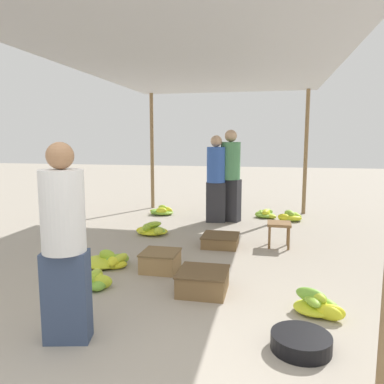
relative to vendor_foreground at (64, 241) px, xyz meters
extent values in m
cylinder|color=olive|center=(-1.14, 5.71, 0.49)|extent=(0.08, 0.08, 2.61)
cylinder|color=olive|center=(2.25, 5.71, 0.49)|extent=(0.08, 0.08, 2.61)
cube|color=#B2B2B7|center=(0.55, 2.75, 1.82)|extent=(3.79, 6.32, 0.04)
cube|color=#384766|center=(0.00, 0.00, -0.45)|extent=(0.38, 0.26, 0.73)
cylinder|color=white|center=(0.00, 0.00, 0.23)|extent=(0.40, 0.40, 0.63)
sphere|color=#9E704C|center=(0.00, 0.00, 0.65)|extent=(0.21, 0.21, 0.21)
cube|color=brown|center=(1.68, 3.03, -0.46)|extent=(0.34, 0.34, 0.04)
cylinder|color=brown|center=(1.54, 2.89, -0.65)|extent=(0.04, 0.04, 0.33)
cylinder|color=brown|center=(1.82, 2.89, -0.65)|extent=(0.04, 0.04, 0.33)
cylinder|color=brown|center=(1.54, 3.16, -0.65)|extent=(0.04, 0.04, 0.33)
cylinder|color=brown|center=(1.82, 3.16, -0.65)|extent=(0.04, 0.04, 0.33)
cylinder|color=black|center=(1.80, 0.24, -0.75)|extent=(0.46, 0.46, 0.12)
ellipsoid|color=#C2D229|center=(-0.31, 1.14, -0.71)|extent=(0.26, 0.33, 0.11)
ellipsoid|color=#76B337|center=(-0.21, 0.97, -0.76)|extent=(0.15, 0.22, 0.11)
ellipsoid|color=#81B835|center=(-0.44, 1.06, -0.73)|extent=(0.25, 0.17, 0.11)
ellipsoid|color=#9EC330|center=(-0.30, 1.05, -0.68)|extent=(0.12, 0.26, 0.09)
ellipsoid|color=#B7CE2B|center=(-0.20, 1.02, -0.74)|extent=(0.27, 0.20, 0.15)
ellipsoid|color=#9AC231|center=(-0.38, 0.98, -0.70)|extent=(0.28, 0.13, 0.12)
ellipsoid|color=#76B337|center=(-0.33, 1.02, -0.76)|extent=(0.41, 0.36, 0.10)
ellipsoid|color=yellow|center=(-0.30, 1.63, -0.77)|extent=(0.32, 0.28, 0.09)
ellipsoid|color=#99C131|center=(-0.46, 1.74, -0.69)|extent=(0.26, 0.17, 0.15)
ellipsoid|color=yellow|center=(-0.32, 1.60, -0.72)|extent=(0.14, 0.26, 0.10)
ellipsoid|color=yellow|center=(-0.34, 1.65, -0.74)|extent=(0.24, 0.21, 0.13)
ellipsoid|color=#85BA34|center=(-0.33, 1.75, -0.74)|extent=(0.33, 0.32, 0.15)
ellipsoid|color=#9EC330|center=(-0.74, 1.65, -0.77)|extent=(0.24, 0.36, 0.09)
ellipsoid|color=#B9CE2B|center=(-0.29, 1.74, -0.71)|extent=(0.15, 0.32, 0.09)
ellipsoid|color=#BFD12A|center=(-0.51, 1.70, -0.76)|extent=(0.57, 0.50, 0.10)
ellipsoid|color=#80B735|center=(-0.27, 3.38, -0.75)|extent=(0.33, 0.33, 0.12)
ellipsoid|color=#99C231|center=(-0.38, 3.40, -0.66)|extent=(0.30, 0.32, 0.10)
ellipsoid|color=#C2D229|center=(-0.50, 3.27, -0.73)|extent=(0.16, 0.29, 0.10)
ellipsoid|color=#B9CE2B|center=(-0.25, 3.24, -0.72)|extent=(0.19, 0.31, 0.11)
ellipsoid|color=yellow|center=(-0.53, 3.37, -0.75)|extent=(0.32, 0.24, 0.12)
ellipsoid|color=#96C031|center=(-0.46, 3.26, -0.68)|extent=(0.13, 0.23, 0.13)
ellipsoid|color=#C0D12A|center=(-0.52, 3.37, -0.75)|extent=(0.33, 0.25, 0.10)
ellipsoid|color=yellow|center=(-0.39, 3.35, -0.76)|extent=(0.52, 0.46, 0.10)
ellipsoid|color=yellow|center=(-0.63, 5.02, -0.75)|extent=(0.32, 0.16, 0.12)
ellipsoid|color=#A3C52F|center=(-0.74, 5.15, -0.75)|extent=(0.29, 0.15, 0.12)
ellipsoid|color=yellow|center=(-0.83, 5.01, -0.76)|extent=(0.35, 0.20, 0.10)
ellipsoid|color=yellow|center=(-0.68, 4.88, -0.71)|extent=(0.24, 0.15, 0.13)
ellipsoid|color=yellow|center=(-0.61, 5.03, -0.72)|extent=(0.32, 0.23, 0.14)
ellipsoid|color=#74B337|center=(-0.84, 4.93, -0.75)|extent=(0.22, 0.29, 0.12)
ellipsoid|color=#A0C430|center=(-0.69, 5.00, -0.66)|extent=(0.24, 0.19, 0.11)
ellipsoid|color=#84B934|center=(-0.69, 4.98, -0.76)|extent=(0.46, 0.40, 0.10)
ellipsoid|color=#B1CB2D|center=(1.97, 0.89, -0.65)|extent=(0.24, 0.27, 0.10)
ellipsoid|color=yellow|center=(2.09, 0.77, -0.74)|extent=(0.26, 0.13, 0.15)
ellipsoid|color=yellow|center=(2.06, 0.78, -0.74)|extent=(0.29, 0.23, 0.14)
ellipsoid|color=#89BB34|center=(1.94, 0.88, -0.68)|extent=(0.20, 0.32, 0.09)
ellipsoid|color=#75B337|center=(1.93, 0.91, -0.65)|extent=(0.31, 0.24, 0.13)
ellipsoid|color=#BFD12A|center=(2.03, 0.92, -0.74)|extent=(0.14, 0.24, 0.15)
ellipsoid|color=#81B835|center=(2.07, 0.90, -0.74)|extent=(0.27, 0.25, 0.14)
ellipsoid|color=#CCD628|center=(1.97, 0.89, -0.76)|extent=(0.39, 0.34, 0.10)
ellipsoid|color=yellow|center=(1.82, 4.85, -0.74)|extent=(0.31, 0.26, 0.15)
ellipsoid|color=#8ABC33|center=(1.92, 4.93, -0.68)|extent=(0.27, 0.32, 0.14)
ellipsoid|color=#9EC330|center=(2.02, 4.98, -0.72)|extent=(0.33, 0.32, 0.12)
ellipsoid|color=yellow|center=(2.01, 4.82, -0.74)|extent=(0.32, 0.22, 0.09)
ellipsoid|color=#8FBD33|center=(2.04, 5.05, -0.72)|extent=(0.13, 0.23, 0.11)
ellipsoid|color=#A5C62F|center=(1.95, 4.93, -0.76)|extent=(0.41, 0.36, 0.10)
ellipsoid|color=#BDD02A|center=(1.54, 5.05, -0.77)|extent=(0.31, 0.23, 0.09)
ellipsoid|color=yellow|center=(1.47, 5.12, -0.71)|extent=(0.22, 0.32, 0.15)
ellipsoid|color=#7DB636|center=(1.48, 5.21, -0.72)|extent=(0.30, 0.26, 0.14)
ellipsoid|color=#87BA34|center=(1.37, 5.19, -0.74)|extent=(0.15, 0.29, 0.14)
ellipsoid|color=#87BA34|center=(1.36, 5.16, -0.75)|extent=(0.30, 0.29, 0.13)
ellipsoid|color=#C0D12A|center=(1.43, 5.24, -0.73)|extent=(0.27, 0.17, 0.10)
ellipsoid|color=#81B835|center=(1.45, 5.12, -0.76)|extent=(0.40, 0.35, 0.10)
cube|color=#9E7A4C|center=(0.25, 1.69, -0.70)|extent=(0.42, 0.42, 0.22)
cube|color=brown|center=(0.25, 1.69, -0.59)|extent=(0.44, 0.44, 0.02)
cube|color=brown|center=(0.88, 1.15, -0.71)|extent=(0.49, 0.49, 0.21)
cube|color=brown|center=(0.88, 1.15, -0.59)|extent=(0.51, 0.51, 0.02)
cube|color=brown|center=(0.83, 2.89, -0.74)|extent=(0.51, 0.51, 0.15)
cube|color=brown|center=(0.83, 2.89, -0.65)|extent=(0.53, 0.53, 0.02)
cube|color=#2D2D33|center=(0.78, 4.65, -0.40)|extent=(0.44, 0.33, 0.82)
cylinder|color=#4C8C59|center=(0.78, 4.65, 0.36)|extent=(0.48, 0.48, 0.71)
sphere|color=tan|center=(0.78, 4.65, 0.84)|extent=(0.23, 0.23, 0.23)
cube|color=#2D2D33|center=(0.52, 4.52, -0.43)|extent=(0.39, 0.25, 0.77)
cylinder|color=#3359B2|center=(0.52, 4.52, 0.29)|extent=(0.40, 0.40, 0.67)
sphere|color=tan|center=(0.52, 4.52, 0.74)|extent=(0.22, 0.22, 0.22)
camera|label=1|loc=(1.54, -2.52, 0.77)|focal=35.00mm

